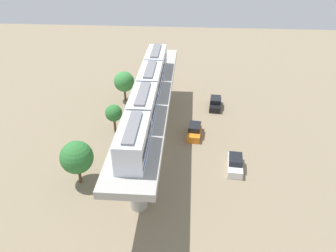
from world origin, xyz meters
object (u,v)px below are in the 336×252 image
(tree_far_corner, at_px, (114,113))
(parked_car_orange, at_px, (195,131))
(parked_car_black, at_px, (215,104))
(parked_car_white, at_px, (235,164))
(tree_near_viaduct, at_px, (77,157))
(train, at_px, (147,93))
(tree_mid_lot, at_px, (124,82))

(tree_far_corner, bearing_deg, parked_car_orange, -1.29)
(parked_car_black, xyz_separation_m, parked_car_white, (1.71, -16.04, 0.00))
(parked_car_orange, height_order, parked_car_white, same)
(parked_car_orange, relative_size, tree_near_viaduct, 0.78)
(train, bearing_deg, parked_car_black, 55.85)
(parked_car_white, height_order, tree_near_viaduct, tree_near_viaduct)
(tree_mid_lot, height_order, tree_far_corner, tree_mid_lot)
(tree_far_corner, bearing_deg, parked_car_white, -24.17)
(train, distance_m, tree_far_corner, 9.89)
(parked_car_orange, bearing_deg, tree_mid_lot, 145.42)
(tree_mid_lot, bearing_deg, parked_car_white, -45.69)
(parked_car_black, bearing_deg, parked_car_orange, -105.78)
(train, bearing_deg, parked_car_white, -11.25)
(tree_near_viaduct, relative_size, tree_far_corner, 1.29)
(parked_car_black, distance_m, tree_mid_lot, 15.70)
(tree_near_viaduct, xyz_separation_m, tree_mid_lot, (1.52, 21.39, -0.15))
(train, height_order, parked_car_black, train)
(parked_car_white, distance_m, tree_near_viaduct, 19.24)
(train, relative_size, tree_far_corner, 6.29)
(parked_car_orange, relative_size, tree_far_corner, 1.00)
(tree_near_viaduct, bearing_deg, parked_car_black, 49.68)
(parked_car_white, distance_m, tree_far_corner, 18.55)
(train, distance_m, parked_car_black, 18.72)
(parked_car_black, xyz_separation_m, tree_far_corner, (-15.08, -8.50, 2.34))
(train, relative_size, parked_car_black, 6.31)
(train, height_order, tree_far_corner, train)
(parked_car_white, xyz_separation_m, tree_mid_lot, (-17.09, 17.51, 2.79))
(tree_near_viaduct, bearing_deg, parked_car_white, 11.79)
(tree_near_viaduct, relative_size, tree_mid_lot, 1.07)
(parked_car_orange, bearing_deg, tree_far_corner, -175.38)
(tree_near_viaduct, bearing_deg, parked_car_orange, 39.53)
(tree_near_viaduct, distance_m, tree_far_corner, 11.58)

